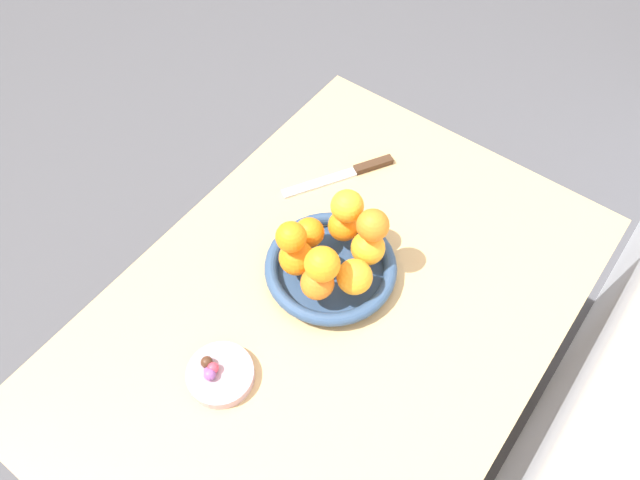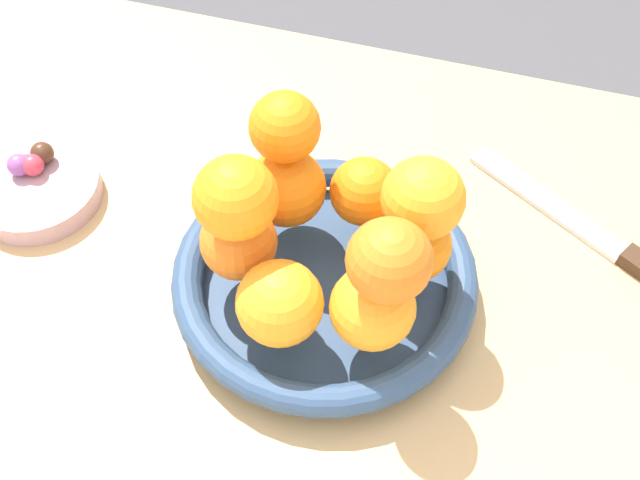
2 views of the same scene
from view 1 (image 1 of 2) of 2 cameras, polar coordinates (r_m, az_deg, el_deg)
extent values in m
plane|color=#4C4C51|center=(1.87, 0.64, -17.29)|extent=(6.00, 6.00, 0.00)
cube|color=tan|center=(1.21, 0.96, -6.89)|extent=(1.10, 0.76, 0.04)
cylinder|color=tan|center=(1.84, 1.75, 3.85)|extent=(0.05, 0.05, 0.70)
cylinder|color=tan|center=(1.57, -20.90, -19.38)|extent=(0.05, 0.05, 0.70)
cylinder|color=tan|center=(1.72, 19.40, -6.34)|extent=(0.05, 0.05, 0.70)
cylinder|color=navy|center=(1.23, 0.97, -2.93)|extent=(0.21, 0.21, 0.01)
torus|color=navy|center=(1.21, 0.98, -2.43)|extent=(0.26, 0.26, 0.03)
cylinder|color=#B28C99|center=(1.14, -9.07, -12.07)|extent=(0.12, 0.12, 0.02)
sphere|color=orange|center=(1.21, 2.17, 1.33)|extent=(0.06, 0.06, 0.06)
sphere|color=orange|center=(1.20, -0.98, 0.70)|extent=(0.06, 0.06, 0.06)
sphere|color=orange|center=(1.16, -2.16, -1.63)|extent=(0.07, 0.07, 0.07)
sphere|color=orange|center=(1.14, -0.13, -3.83)|extent=(0.06, 0.06, 0.06)
sphere|color=orange|center=(1.14, 3.18, -3.38)|extent=(0.07, 0.07, 0.07)
sphere|color=orange|center=(1.18, 4.45, -0.75)|extent=(0.07, 0.07, 0.07)
sphere|color=orange|center=(1.08, 0.20, -2.22)|extent=(0.06, 0.06, 0.06)
sphere|color=orange|center=(1.12, -2.65, 0.28)|extent=(0.06, 0.06, 0.06)
sphere|color=orange|center=(1.16, 2.50, 3.12)|extent=(0.06, 0.06, 0.06)
sphere|color=orange|center=(1.13, 4.98, 1.28)|extent=(0.06, 0.06, 0.06)
sphere|color=#8C4C99|center=(1.12, -10.19, -11.74)|extent=(0.02, 0.02, 0.02)
sphere|color=#C6384C|center=(1.12, -9.76, -11.45)|extent=(0.02, 0.02, 0.02)
sphere|color=#8C4C99|center=(1.12, -10.05, -12.02)|extent=(0.02, 0.02, 0.02)
sphere|color=#472819|center=(1.13, -10.31, -10.93)|extent=(0.02, 0.02, 0.02)
cube|color=#3F2819|center=(1.40, 4.90, 6.89)|extent=(0.09, 0.06, 0.01)
cube|color=silver|center=(1.37, -0.06, 5.24)|extent=(0.16, 0.11, 0.01)
camera|label=2|loc=(0.79, 29.42, 11.19)|focal=45.00mm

